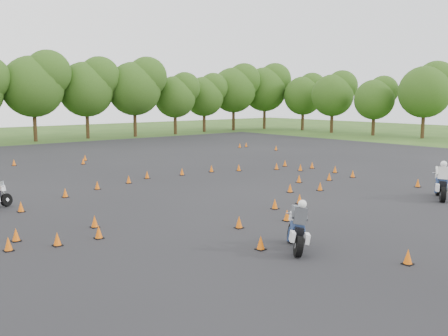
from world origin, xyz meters
TOP-DOWN VIEW (x-y plane):
  - ground at (0.00, 0.00)m, footprint 140.00×140.00m
  - asphalt_pad at (0.00, 6.00)m, footprint 62.00×62.00m
  - treeline at (5.18, 35.16)m, footprint 86.74×32.50m
  - traffic_cones at (0.00, 4.90)m, footprint 36.55×32.36m
  - rider_grey at (-5.09, -5.64)m, footprint 1.94×2.14m
  - rider_white at (6.68, -4.69)m, footprint 2.49×1.99m

SIDE VIEW (x-z plane):
  - ground at x=0.00m, z-range 0.00..0.00m
  - asphalt_pad at x=0.00m, z-range 0.01..0.01m
  - traffic_cones at x=0.00m, z-range 0.01..0.46m
  - rider_grey at x=-5.09m, z-range 0.00..1.72m
  - rider_white at x=6.68m, z-range 0.00..1.92m
  - treeline at x=5.18m, z-range -0.68..10.01m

